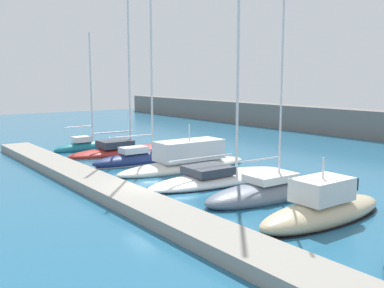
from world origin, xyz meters
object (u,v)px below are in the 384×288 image
(motorboat_ivory_fourth, at_px, (187,161))
(sailboat_white_fifth, at_px, (220,176))
(sailboat_slate_sixth, at_px, (268,191))
(sailboat_teal_nearest, at_px, (87,146))
(sailboat_navy_third, at_px, (143,156))
(motorboat_sand_seventh, at_px, (323,209))
(sailboat_red_second, at_px, (123,149))

(motorboat_ivory_fourth, bearing_deg, sailboat_white_fifth, -97.08)
(sailboat_white_fifth, distance_m, sailboat_slate_sixth, 4.38)
(sailboat_teal_nearest, xyz_separation_m, sailboat_slate_sixth, (20.82, 1.28, 0.07))
(sailboat_teal_nearest, distance_m, sailboat_navy_third, 8.36)
(sailboat_slate_sixth, height_order, motorboat_sand_seventh, sailboat_slate_sixth)
(sailboat_red_second, distance_m, motorboat_ivory_fourth, 8.17)
(sailboat_white_fifth, bearing_deg, motorboat_ivory_fourth, 83.56)
(motorboat_sand_seventh, bearing_deg, sailboat_navy_third, 88.66)
(sailboat_navy_third, bearing_deg, motorboat_ivory_fourth, -69.81)
(sailboat_red_second, distance_m, motorboat_sand_seventh, 21.01)
(sailboat_slate_sixth, bearing_deg, sailboat_teal_nearest, 95.03)
(sailboat_teal_nearest, relative_size, sailboat_red_second, 0.62)
(sailboat_navy_third, distance_m, motorboat_sand_seventh, 16.62)
(sailboat_navy_third, xyz_separation_m, motorboat_ivory_fourth, (3.77, 1.33, 0.09))
(sailboat_navy_third, height_order, sailboat_slate_sixth, sailboat_navy_third)
(sailboat_teal_nearest, height_order, sailboat_navy_third, sailboat_navy_third)
(sailboat_white_fifth, relative_size, sailboat_slate_sixth, 1.38)
(sailboat_red_second, bearing_deg, sailboat_navy_third, -96.46)
(motorboat_ivory_fourth, bearing_deg, sailboat_teal_nearest, 101.48)
(sailboat_red_second, bearing_deg, sailboat_white_fifth, -87.75)
(motorboat_ivory_fourth, distance_m, sailboat_white_fifth, 4.42)
(sailboat_navy_third, distance_m, sailboat_white_fifth, 8.17)
(sailboat_red_second, bearing_deg, sailboat_slate_sixth, -88.90)
(sailboat_teal_nearest, height_order, sailboat_red_second, sailboat_red_second)
(motorboat_sand_seventh, bearing_deg, sailboat_teal_nearest, 91.20)
(sailboat_red_second, bearing_deg, sailboat_teal_nearest, 113.45)
(motorboat_ivory_fourth, relative_size, sailboat_slate_sixth, 0.74)
(sailboat_slate_sixth, bearing_deg, sailboat_white_fifth, 87.34)
(sailboat_white_fifth, bearing_deg, sailboat_teal_nearest, 97.25)
(motorboat_ivory_fourth, relative_size, sailboat_white_fifth, 0.54)
(sailboat_teal_nearest, bearing_deg, motorboat_ivory_fourth, -83.25)
(sailboat_red_second, xyz_separation_m, motorboat_sand_seventh, (20.98, -1.07, 0.13))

